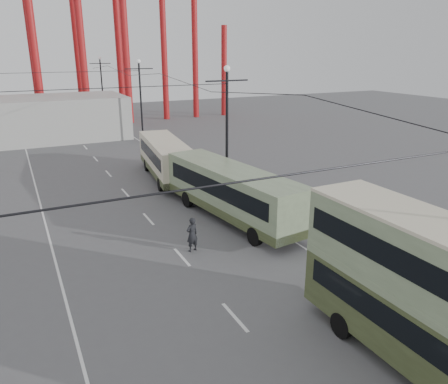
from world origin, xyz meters
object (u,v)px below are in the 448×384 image
double_decker_bus (436,295)px  pedestrian (192,235)px  single_decker_cream (166,157)px  single_decker_green (232,191)px

double_decker_bus → pedestrian: 12.70m
pedestrian → single_decker_cream: bearing=-116.9°
double_decker_bus → single_decker_green: size_ratio=0.82×
single_decker_green → pedestrian: 5.25m
single_decker_cream → single_decker_green: bearing=-79.6°
single_decker_cream → double_decker_bus: bearing=-83.1°
double_decker_bus → pedestrian: bearing=105.0°
pedestrian → double_decker_bus: bearing=92.2°
single_decker_green → single_decker_cream: (-0.70, 10.72, -0.09)m
double_decker_bus → single_decker_cream: bearing=89.5°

